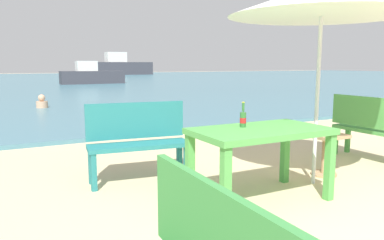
# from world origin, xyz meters

# --- Properties ---
(sea_water) EXTENTS (120.00, 50.00, 0.08)m
(sea_water) POSITION_xyz_m (0.00, 30.00, 0.04)
(sea_water) COLOR teal
(sea_water) RESTS_ON ground_plane
(picnic_table_green) EXTENTS (1.40, 0.80, 0.76)m
(picnic_table_green) POSITION_xyz_m (-0.29, 1.21, 0.65)
(picnic_table_green) COLOR #4C9E47
(picnic_table_green) RESTS_ON ground_plane
(beer_bottle_amber) EXTENTS (0.07, 0.07, 0.26)m
(beer_bottle_amber) POSITION_xyz_m (-0.40, 1.37, 0.85)
(beer_bottle_amber) COLOR #2D662D
(beer_bottle_amber) RESTS_ON picnic_table_green
(patio_umbrella) EXTENTS (2.10, 2.10, 2.30)m
(patio_umbrella) POSITION_xyz_m (0.62, 1.35, 2.12)
(patio_umbrella) COLOR silver
(patio_umbrella) RESTS_ON ground_plane
(side_table_wood) EXTENTS (0.44, 0.44, 0.54)m
(side_table_wood) POSITION_xyz_m (0.99, 1.53, 0.35)
(side_table_wood) COLOR tan
(side_table_wood) RESTS_ON ground_plane
(bench_teal_center) EXTENTS (1.24, 0.51, 0.95)m
(bench_teal_center) POSITION_xyz_m (-1.18, 2.43, 0.54)
(bench_teal_center) COLOR #237275
(bench_teal_center) RESTS_ON ground_plane
(bench_green_right) EXTENTS (0.38, 1.21, 0.95)m
(bench_green_right) POSITION_xyz_m (2.10, 1.72, 0.54)
(bench_green_right) COLOR #4C9E47
(bench_green_right) RESTS_ON ground_plane
(swimmer_person) EXTENTS (0.34, 0.34, 0.41)m
(swimmer_person) POSITION_xyz_m (-1.41, 10.47, 0.24)
(swimmer_person) COLOR tan
(swimmer_person) RESTS_ON sea_water
(boat_tanker) EXTENTS (7.52, 2.05, 2.73)m
(boat_tanker) POSITION_xyz_m (11.32, 43.74, 1.06)
(boat_tanker) COLOR #38383F
(boat_tanker) RESTS_ON sea_water
(boat_barge) EXTENTS (4.18, 1.14, 1.52)m
(boat_barge) POSITION_xyz_m (3.21, 23.98, 0.63)
(boat_barge) COLOR #38383F
(boat_barge) RESTS_ON sea_water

